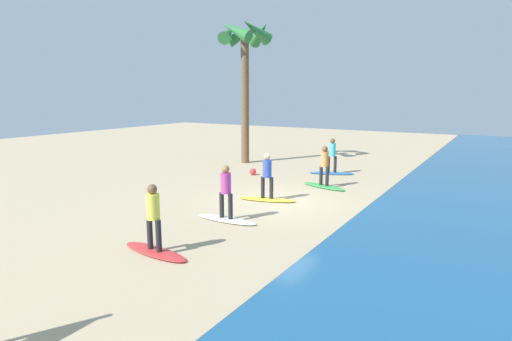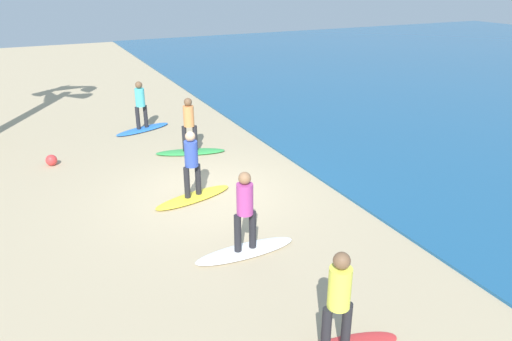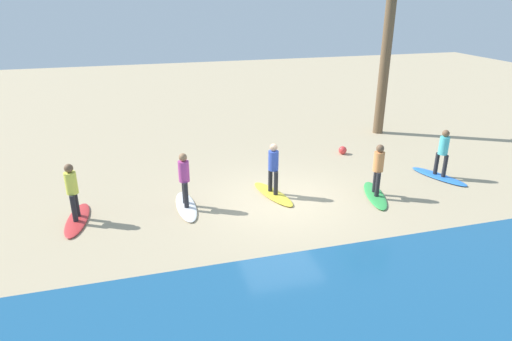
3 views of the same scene
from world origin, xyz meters
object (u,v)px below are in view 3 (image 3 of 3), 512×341
Objects in this scene: surfboard_yellow at (273,194)px; surfer_yellow at (273,165)px; beach_ball at (343,150)px; surfer_blue at (443,150)px; surfer_green at (378,166)px; surfer_red at (72,188)px; surfboard_blue at (439,176)px; surfboard_green at (375,195)px; surfboard_white at (186,206)px; surfer_white at (184,176)px; surfboard_red at (77,220)px.

surfer_yellow is at bearing -29.06° from surfboard_yellow.
surfer_blue is at bearing 124.66° from beach_ball.
surfboard_yellow is at bearing -17.11° from surfer_green.
surfer_green is 1.00× the size of surfer_red.
surfer_blue reaches higher than surfboard_blue.
surfer_blue is 6.02m from surfer_yellow.
surfer_green is at bearing -163.10° from surfboard_green.
surfer_blue is at bearing 73.36° from surfboard_yellow.
surfer_red is 10.23m from beach_ball.
surfer_red is (3.07, 0.03, 0.99)m from surfboard_white.
surfer_yellow is at bearing -177.13° from surfer_white.
surfboard_green is 6.57× the size of beach_ball.
surfer_yellow is 1.00× the size of surfer_red.
surfer_white is 3.07m from surfer_red.
surfboard_blue is at bearing 121.88° from surfboard_green.
surfer_green is at bearing 172.11° from surfer_white.
surfboard_green is at bearing -95.74° from surfboard_blue.
beach_ball is at bearing -154.96° from surfer_white.
surfer_yellow is (3.09, -0.95, 0.99)m from surfboard_green.
surfer_green is 8.98m from surfer_red.
surfboard_white is at bearing -110.91° from surfboard_blue.
surfboard_blue is at bearing 95.66° from surfboard_red.
surfboard_yellow is 2.78m from surfboard_white.
surfer_yellow reaches higher than surfboard_white.
surfer_yellow is (3.09, -0.95, 0.00)m from surfer_green.
surfboard_yellow is 1.28× the size of surfer_white.
surfboard_yellow is 1.00× the size of surfboard_white.
surfer_green is 1.00× the size of surfer_white.
surfer_green reaches higher than surfboard_white.
surfer_red is at bearing -174.33° from surfboard_red.
surfboard_yellow is at bearing -104.04° from surfer_yellow.
surfer_green is 9.03m from surfboard_red.
surfer_green is 0.78× the size of surfboard_yellow.
surfer_red is (8.94, -0.78, 0.99)m from surfboard_green.
surfer_white is 1.00× the size of surfer_red.
beach_ball is at bearing -162.13° from surfer_red.
surfboard_yellow is 1.28× the size of surfer_red.
surfboard_blue is 3.81m from beach_ball.
surfer_blue is 0.78× the size of surfboard_red.
surfer_white reaches higher than surfboard_red.
surfboard_white is at bearing -7.89° from surfer_green.
surfer_blue is 5.13× the size of beach_ball.
surfer_green is at bearing 162.89° from surfer_yellow.
surfer_green reaches higher than surfboard_yellow.
surfboard_blue is 1.28× the size of surfer_red.
surfboard_green is at bearing 57.87° from surfboard_yellow.
surfboard_blue is 0.99m from surfer_blue.
surfboard_blue is at bearing 124.66° from beach_ball.
surfer_yellow and surfer_white have the same top height.
surfboard_green is at bearing 172.11° from surfer_white.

